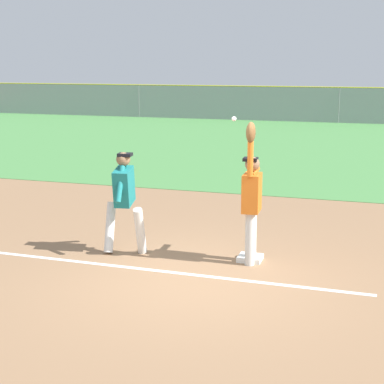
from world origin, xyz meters
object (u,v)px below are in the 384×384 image
object	(u,v)px
runner	(124,196)
parked_car_tan	(159,101)
parked_car_blue	(337,105)
first_base	(250,258)
baseball	(234,119)
parked_car_red	(252,103)
fielder	(252,195)

from	to	relation	value
runner	parked_car_tan	size ratio (longest dim) A/B	0.38
runner	parked_car_blue	world-z (taller)	runner
first_base	parked_car_tan	distance (m)	30.75
first_base	baseball	size ratio (longest dim) A/B	5.14
parked_car_tan	parked_car_red	size ratio (longest dim) A/B	1.00
parked_car_red	parked_car_blue	bearing A→B (deg)	-7.76
first_base	parked_car_blue	xyz separation A→B (m)	(-0.97, 27.78, 0.63)
baseball	parked_car_red	size ratio (longest dim) A/B	0.02
first_base	fielder	xyz separation A→B (m)	(0.03, -0.14, 1.08)
parked_car_blue	parked_car_tan	bearing A→B (deg)	176.19
parked_car_tan	first_base	bearing A→B (deg)	-70.17
fielder	parked_car_blue	size ratio (longest dim) A/B	0.51
parked_car_blue	baseball	bearing A→B (deg)	-90.29
first_base	baseball	xyz separation A→B (m)	(-0.25, -0.20, 2.26)
parked_car_blue	runner	bearing A→B (deg)	-94.02
parked_car_tan	parked_car_blue	xyz separation A→B (m)	(11.30, -0.41, 0.00)
first_base	parked_car_red	world-z (taller)	parked_car_red
parked_car_blue	fielder	bearing A→B (deg)	-89.71
first_base	parked_car_tan	bearing A→B (deg)	113.52
parked_car_red	parked_car_blue	xyz separation A→B (m)	(5.13, -0.31, 0.00)
parked_car_tan	parked_car_red	bearing A→B (deg)	-4.58
fielder	baseball	world-z (taller)	baseball
runner	fielder	bearing A→B (deg)	-5.21
fielder	runner	distance (m)	2.12
first_base	parked_car_blue	size ratio (longest dim) A/B	0.09
fielder	runner	world-z (taller)	fielder
runner	parked_car_tan	bearing A→B (deg)	100.66
baseball	parked_car_blue	size ratio (longest dim) A/B	0.02
runner	parked_car_red	xyz separation A→B (m)	(-4.02, 28.37, -0.32)
baseball	parked_car_blue	distance (m)	28.04
fielder	parked_car_blue	xyz separation A→B (m)	(-1.00, 27.92, -0.45)
parked_car_red	parked_car_blue	size ratio (longest dim) A/B	1.02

